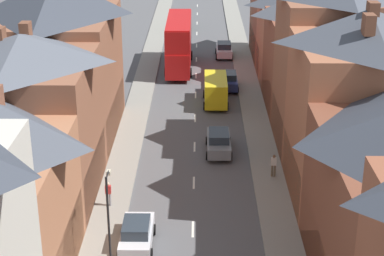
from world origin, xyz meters
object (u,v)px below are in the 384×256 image
(car_parked_left_a, at_px, (228,81))
(car_parked_right_a, at_px, (219,142))
(double_decker_bus_lead, at_px, (179,43))
(street_lamp, at_px, (109,216))
(delivery_van, at_px, (216,90))
(pedestrian_mid_right, at_px, (108,193))
(pedestrian_far_left, at_px, (274,164))
(car_mid_black, at_px, (224,50))
(car_near_blue, at_px, (183,22))
(car_near_silver, at_px, (137,234))

(car_parked_left_a, xyz_separation_m, car_parked_right_a, (-1.30, -14.77, 0.01))
(car_parked_left_a, height_order, car_parked_right_a, car_parked_right_a)
(double_decker_bus_lead, relative_size, street_lamp, 1.96)
(delivery_van, height_order, pedestrian_mid_right, delivery_van)
(car_parked_right_a, relative_size, pedestrian_mid_right, 2.77)
(double_decker_bus_lead, bearing_deg, pedestrian_far_left, -74.33)
(pedestrian_mid_right, height_order, pedestrian_far_left, same)
(car_mid_black, distance_m, pedestrian_mid_right, 35.53)
(car_parked_left_a, bearing_deg, street_lamp, -103.81)
(car_parked_right_a, xyz_separation_m, car_mid_black, (1.30, 26.07, -0.01))
(car_parked_left_a, bearing_deg, car_near_blue, 101.06)
(double_decker_bus_lead, relative_size, car_mid_black, 2.71)
(car_parked_right_a, relative_size, delivery_van, 0.86)
(double_decker_bus_lead, bearing_deg, car_parked_left_a, -53.80)
(car_near_silver, height_order, pedestrian_mid_right, pedestrian_mid_right)
(delivery_van, relative_size, pedestrian_mid_right, 3.23)
(pedestrian_far_left, bearing_deg, pedestrian_mid_right, -158.49)
(car_near_silver, bearing_deg, street_lamp, -117.31)
(delivery_van, distance_m, pedestrian_far_left, 15.32)
(car_near_blue, distance_m, pedestrian_mid_right, 48.43)
(car_near_blue, relative_size, car_near_silver, 1.10)
(double_decker_bus_lead, height_order, car_near_silver, double_decker_bus_lead)
(car_parked_right_a, bearing_deg, pedestrian_mid_right, -129.86)
(delivery_van, bearing_deg, street_lamp, -103.21)
(pedestrian_far_left, bearing_deg, street_lamp, -131.61)
(car_near_blue, bearing_deg, car_near_silver, -91.41)
(double_decker_bus_lead, height_order, delivery_van, double_decker_bus_lead)
(delivery_van, bearing_deg, pedestrian_mid_right, -110.31)
(car_parked_left_a, bearing_deg, pedestrian_mid_right, -109.80)
(delivery_van, bearing_deg, car_parked_right_a, -90.00)
(car_mid_black, distance_m, delivery_van, 15.50)
(car_near_blue, relative_size, car_parked_left_a, 1.13)
(car_near_silver, relative_size, pedestrian_mid_right, 2.52)
(pedestrian_far_left, distance_m, street_lamp, 14.71)
(double_decker_bus_lead, relative_size, car_parked_left_a, 2.74)
(pedestrian_mid_right, bearing_deg, car_near_silver, -63.98)
(car_near_blue, xyz_separation_m, car_parked_right_a, (3.60, -39.84, 0.03))
(pedestrian_mid_right, bearing_deg, car_parked_left_a, 70.20)
(double_decker_bus_lead, xyz_separation_m, pedestrian_far_left, (7.22, -25.74, -1.78))
(car_near_silver, xyz_separation_m, pedestrian_far_left, (8.51, 8.65, 0.21))
(pedestrian_far_left, bearing_deg, car_mid_black, 94.36)
(delivery_van, bearing_deg, car_mid_black, 85.19)
(car_near_blue, distance_m, delivery_van, 29.43)
(car_near_blue, relative_size, car_parked_right_a, 1.00)
(pedestrian_far_left, bearing_deg, car_parked_left_a, 96.92)
(car_parked_left_a, xyz_separation_m, delivery_van, (-1.30, -4.14, 0.49))
(car_near_blue, distance_m, street_lamp, 55.08)
(car_near_silver, distance_m, car_parked_right_a, 13.81)
(car_near_blue, xyz_separation_m, street_lamp, (-2.45, -54.97, 2.42))
(double_decker_bus_lead, relative_size, delivery_van, 2.08)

